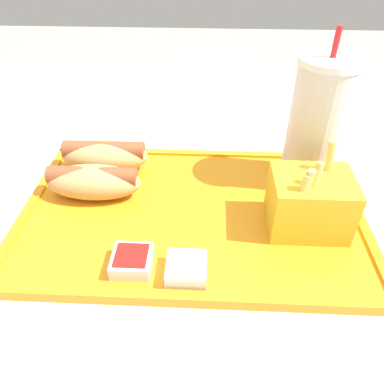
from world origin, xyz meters
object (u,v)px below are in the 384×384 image
at_px(fries_carton, 309,202).
at_px(sauce_cup_ketchup, 132,261).
at_px(hot_dog_far, 105,155).
at_px(soda_cup, 318,124).
at_px(hot_dog_near, 93,181).
at_px(sauce_cup_mayo, 186,268).

relative_size(fries_carton, sauce_cup_ketchup, 2.51).
height_order(hot_dog_far, fries_carton, fries_carton).
xyz_separation_m(soda_cup, hot_dog_near, (-0.30, -0.06, -0.06)).
bearing_deg(sauce_cup_ketchup, hot_dog_far, 111.00).
bearing_deg(soda_cup, sauce_cup_mayo, -131.03).
relative_size(soda_cup, fries_carton, 1.94).
bearing_deg(sauce_cup_mayo, fries_carton, 31.11).
distance_m(sauce_cup_mayo, sauce_cup_ketchup, 0.06).
height_order(soda_cup, hot_dog_near, soda_cup).
height_order(soda_cup, sauce_cup_ketchup, soda_cup).
bearing_deg(sauce_cup_mayo, sauce_cup_ketchup, 172.47).
bearing_deg(sauce_cup_ketchup, fries_carton, 21.05).
xyz_separation_m(hot_dog_near, sauce_cup_ketchup, (0.07, -0.12, -0.01)).
distance_m(fries_carton, sauce_cup_mayo, 0.17).
bearing_deg(hot_dog_far, fries_carton, -22.00).
relative_size(hot_dog_near, sauce_cup_mayo, 2.97).
relative_size(hot_dog_far, fries_carton, 1.19).
relative_size(soda_cup, sauce_cup_ketchup, 4.87).
bearing_deg(sauce_cup_ketchup, hot_dog_near, 120.37).
bearing_deg(sauce_cup_ketchup, soda_cup, 38.79).
bearing_deg(hot_dog_near, soda_cup, 10.63).
relative_size(hot_dog_far, sauce_cup_ketchup, 2.98).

